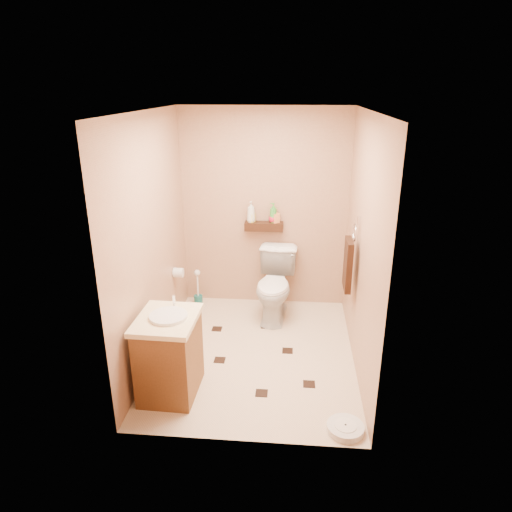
# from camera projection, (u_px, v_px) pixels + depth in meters

# --- Properties ---
(ground) EXTENTS (2.50, 2.50, 0.00)m
(ground) POSITION_uv_depth(u_px,v_px,m) (255.00, 353.00, 4.73)
(ground) COLOR beige
(ground) RESTS_ON ground
(wall_back) EXTENTS (2.00, 0.04, 2.40)m
(wall_back) POSITION_uv_depth(u_px,v_px,m) (264.00, 210.00, 5.47)
(wall_back) COLOR tan
(wall_back) RESTS_ON ground
(wall_front) EXTENTS (2.00, 0.04, 2.40)m
(wall_front) POSITION_uv_depth(u_px,v_px,m) (239.00, 303.00, 3.14)
(wall_front) COLOR tan
(wall_front) RESTS_ON ground
(wall_left) EXTENTS (0.04, 2.50, 2.40)m
(wall_left) POSITION_uv_depth(u_px,v_px,m) (152.00, 241.00, 4.39)
(wall_left) COLOR tan
(wall_left) RESTS_ON ground
(wall_right) EXTENTS (0.04, 2.50, 2.40)m
(wall_right) POSITION_uv_depth(u_px,v_px,m) (363.00, 247.00, 4.22)
(wall_right) COLOR tan
(wall_right) RESTS_ON ground
(ceiling) EXTENTS (2.00, 2.50, 0.02)m
(ceiling) POSITION_uv_depth(u_px,v_px,m) (255.00, 111.00, 3.88)
(ceiling) COLOR white
(ceiling) RESTS_ON wall_back
(wall_shelf) EXTENTS (0.46, 0.14, 0.10)m
(wall_shelf) POSITION_uv_depth(u_px,v_px,m) (264.00, 226.00, 5.46)
(wall_shelf) COLOR #371B0F
(wall_shelf) RESTS_ON wall_back
(floor_accents) EXTENTS (1.13, 1.33, 0.01)m
(floor_accents) POSITION_uv_depth(u_px,v_px,m) (259.00, 355.00, 4.69)
(floor_accents) COLOR black
(floor_accents) RESTS_ON ground
(toilet) EXTENTS (0.51, 0.82, 0.80)m
(toilet) POSITION_uv_depth(u_px,v_px,m) (275.00, 286.00, 5.35)
(toilet) COLOR white
(toilet) RESTS_ON ground
(vanity) EXTENTS (0.52, 0.63, 0.87)m
(vanity) POSITION_uv_depth(u_px,v_px,m) (169.00, 354.00, 4.01)
(vanity) COLOR brown
(vanity) RESTS_ON ground
(bathroom_scale) EXTENTS (0.35, 0.35, 0.06)m
(bathroom_scale) POSITION_uv_depth(u_px,v_px,m) (345.00, 428.00, 3.65)
(bathroom_scale) COLOR white
(bathroom_scale) RESTS_ON ground
(toilet_brush) EXTENTS (0.11, 0.11, 0.47)m
(toilet_brush) POSITION_uv_depth(u_px,v_px,m) (198.00, 292.00, 5.73)
(toilet_brush) COLOR #175F5C
(toilet_brush) RESTS_ON ground
(towel_ring) EXTENTS (0.12, 0.30, 0.76)m
(towel_ring) POSITION_uv_depth(u_px,v_px,m) (348.00, 262.00, 4.55)
(towel_ring) COLOR silver
(towel_ring) RESTS_ON wall_right
(toilet_paper) EXTENTS (0.12, 0.11, 0.12)m
(toilet_paper) POSITION_uv_depth(u_px,v_px,m) (178.00, 273.00, 5.20)
(toilet_paper) COLOR white
(toilet_paper) RESTS_ON wall_left
(bottle_a) EXTENTS (0.12, 0.12, 0.25)m
(bottle_a) POSITION_uv_depth(u_px,v_px,m) (251.00, 212.00, 5.41)
(bottle_a) COLOR silver
(bottle_a) RESTS_ON wall_shelf
(bottle_b) EXTENTS (0.09, 0.09, 0.15)m
(bottle_b) POSITION_uv_depth(u_px,v_px,m) (251.00, 216.00, 5.43)
(bottle_b) COLOR yellow
(bottle_b) RESTS_ON wall_shelf
(bottle_c) EXTENTS (0.11, 0.11, 0.13)m
(bottle_c) POSITION_uv_depth(u_px,v_px,m) (273.00, 217.00, 5.41)
(bottle_c) COLOR red
(bottle_c) RESTS_ON wall_shelf
(bottle_d) EXTENTS (0.10, 0.10, 0.24)m
(bottle_d) POSITION_uv_depth(u_px,v_px,m) (273.00, 213.00, 5.39)
(bottle_d) COLOR green
(bottle_d) RESTS_ON wall_shelf
(bottle_e) EXTENTS (0.11, 0.11, 0.17)m
(bottle_e) POSITION_uv_depth(u_px,v_px,m) (275.00, 216.00, 5.40)
(bottle_e) COLOR #F28E50
(bottle_e) RESTS_ON wall_shelf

